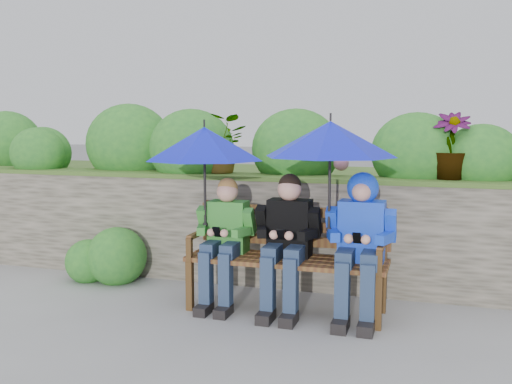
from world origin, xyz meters
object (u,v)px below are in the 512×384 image
(umbrella_left, at_px, (204,144))
(umbrella_right, at_px, (330,139))
(boy_left, at_px, (224,235))
(boy_middle, at_px, (287,237))
(park_bench, at_px, (288,251))
(boy_right, at_px, (360,234))

(umbrella_left, xyz_separation_m, umbrella_right, (1.04, -0.02, 0.05))
(boy_left, distance_m, boy_middle, 0.53)
(park_bench, relative_size, boy_middle, 1.45)
(boy_right, distance_m, umbrella_right, 0.77)
(boy_middle, distance_m, umbrella_left, 1.01)
(boy_left, distance_m, boy_right, 1.11)
(boy_left, height_order, boy_right, boy_right)
(boy_left, relative_size, umbrella_right, 1.05)
(park_bench, bearing_deg, umbrella_left, -173.22)
(boy_middle, xyz_separation_m, umbrella_left, (-0.70, -0.01, 0.74))
(boy_right, distance_m, umbrella_left, 1.45)
(park_bench, height_order, umbrella_right, umbrella_right)
(boy_middle, height_order, umbrella_right, umbrella_right)
(boy_middle, relative_size, umbrella_left, 1.12)
(park_bench, height_order, boy_middle, boy_middle)
(umbrella_right, bearing_deg, boy_left, 178.21)
(boy_left, xyz_separation_m, boy_middle, (0.53, -0.00, 0.02))
(boy_right, relative_size, umbrella_left, 1.15)
(park_bench, relative_size, umbrella_right, 1.59)
(park_bench, relative_size, boy_left, 1.51)
(park_bench, height_order, boy_left, boy_left)
(umbrella_left, bearing_deg, boy_left, 4.15)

